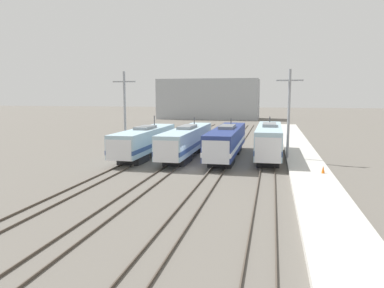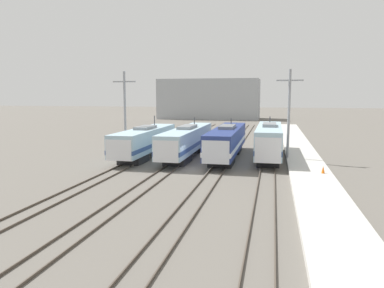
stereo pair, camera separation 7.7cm
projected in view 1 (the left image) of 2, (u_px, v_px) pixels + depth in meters
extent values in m
plane|color=#666059|center=(193.00, 170.00, 38.90)|extent=(400.00, 400.00, 0.00)
cube|color=#4C4238|center=(118.00, 166.00, 40.64)|extent=(0.07, 120.00, 0.15)
cube|color=#4C4238|center=(130.00, 167.00, 40.34)|extent=(0.07, 120.00, 0.15)
cube|color=#4C4238|center=(163.00, 168.00, 39.57)|extent=(0.07, 120.00, 0.15)
cube|color=#4C4238|center=(176.00, 169.00, 39.27)|extent=(0.07, 120.00, 0.15)
cube|color=#4C4238|center=(210.00, 170.00, 38.51)|extent=(0.07, 120.00, 0.15)
cube|color=#4C4238|center=(224.00, 171.00, 38.21)|extent=(0.07, 120.00, 0.15)
cube|color=#4C4238|center=(260.00, 172.00, 37.44)|extent=(0.07, 120.00, 0.15)
cube|color=#4C4238|center=(275.00, 173.00, 37.14)|extent=(0.07, 120.00, 0.15)
cube|color=#232326|center=(134.00, 159.00, 43.21)|extent=(2.63, 3.71, 0.95)
cube|color=#232326|center=(156.00, 148.00, 51.39)|extent=(2.63, 3.71, 0.95)
cube|color=#9EBCCC|center=(145.00, 139.00, 47.06)|extent=(3.09, 16.88, 2.61)
cube|color=navy|center=(146.00, 143.00, 47.13)|extent=(3.13, 16.92, 0.47)
cube|color=silver|center=(122.00, 149.00, 39.68)|extent=(2.85, 1.79, 2.22)
cube|color=black|center=(118.00, 146.00, 38.83)|extent=(2.42, 0.08, 0.62)
cube|color=gray|center=(145.00, 127.00, 46.87)|extent=(1.70, 4.22, 0.35)
cylinder|color=#38383D|center=(154.00, 121.00, 50.40)|extent=(0.12, 0.12, 1.46)
cube|color=#232326|center=(178.00, 159.00, 42.88)|extent=(2.48, 4.30, 0.95)
cube|color=#232326|center=(195.00, 147.00, 52.34)|extent=(2.48, 4.30, 0.95)
cube|color=#9EBCCC|center=(187.00, 139.00, 47.38)|extent=(2.92, 19.53, 2.66)
cube|color=navy|center=(187.00, 143.00, 47.45)|extent=(2.96, 19.57, 0.48)
cube|color=silver|center=(168.00, 150.00, 38.88)|extent=(2.69, 2.15, 2.26)
cube|color=black|center=(166.00, 147.00, 37.86)|extent=(2.28, 0.08, 0.63)
cube|color=gray|center=(187.00, 127.00, 47.18)|extent=(1.61, 4.88, 0.35)
cylinder|color=#38383D|center=(194.00, 121.00, 51.29)|extent=(0.12, 0.12, 1.12)
cube|color=black|center=(222.00, 161.00, 41.88)|extent=(2.56, 4.16, 0.95)
cube|color=black|center=(231.00, 149.00, 51.05)|extent=(2.56, 4.16, 0.95)
cube|color=navy|center=(227.00, 139.00, 46.22)|extent=(3.02, 18.93, 2.77)
cube|color=silver|center=(227.00, 144.00, 46.29)|extent=(3.06, 18.97, 0.50)
cube|color=silver|center=(217.00, 151.00, 37.93)|extent=(2.78, 1.96, 2.36)
cube|color=black|center=(216.00, 147.00, 36.99)|extent=(2.36, 0.08, 0.66)
cube|color=slate|center=(227.00, 127.00, 46.02)|extent=(1.66, 4.73, 0.35)
cylinder|color=#38383D|center=(231.00, 122.00, 50.01)|extent=(0.12, 0.12, 0.93)
cube|color=#232326|center=(268.00, 161.00, 41.85)|extent=(2.44, 3.67, 0.95)
cube|color=#232326|center=(269.00, 150.00, 49.93)|extent=(2.44, 3.67, 0.95)
cube|color=#9EBCCC|center=(269.00, 139.00, 45.63)|extent=(2.88, 16.69, 3.07)
cube|color=navy|center=(269.00, 144.00, 45.71)|extent=(2.92, 16.73, 0.55)
cube|color=silver|center=(268.00, 149.00, 38.59)|extent=(2.65, 2.31, 2.61)
cube|color=black|center=(268.00, 145.00, 37.48)|extent=(2.25, 0.08, 0.73)
cube|color=gray|center=(269.00, 125.00, 45.41)|extent=(1.58, 4.17, 0.35)
cylinder|color=#38383D|center=(270.00, 120.00, 48.92)|extent=(0.12, 0.12, 0.97)
cylinder|color=gray|center=(125.00, 114.00, 47.79)|extent=(0.30, 0.30, 10.74)
cube|color=gray|center=(124.00, 82.00, 47.26)|extent=(3.03, 0.16, 0.16)
cylinder|color=gray|center=(289.00, 116.00, 43.52)|extent=(0.30, 0.30, 10.74)
cube|color=gray|center=(290.00, 80.00, 42.99)|extent=(3.03, 0.16, 0.16)
cube|color=beige|center=(310.00, 173.00, 36.42)|extent=(4.00, 120.00, 0.41)
cone|color=orange|center=(323.00, 170.00, 35.44)|extent=(0.33, 0.33, 0.69)
cube|color=#9EA3A8|center=(209.00, 99.00, 122.58)|extent=(32.23, 13.79, 12.82)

